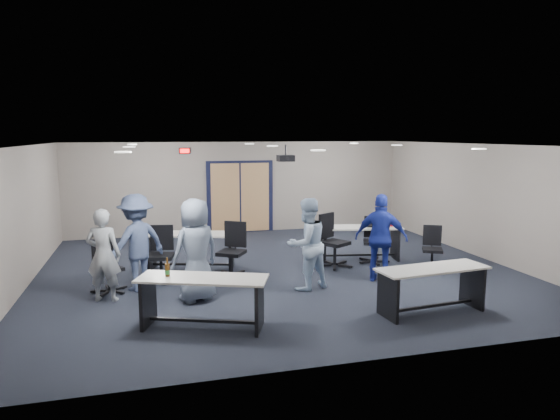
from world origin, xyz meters
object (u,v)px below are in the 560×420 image
object	(u,v)px
chair_loose_left	(109,267)
person_plaid	(196,250)
chair_back_a	(161,254)
person_gray	(103,255)
chair_back_d	(374,240)
person_lightblue	(307,244)
person_navy	(381,238)
table_front_right	(432,282)
chair_back_c	(335,241)
chair_back_b	(231,250)
person_back	(137,242)
table_front_left	(202,293)
chair_loose_right	(432,248)
table_back_left	(191,245)
table_back_right	(360,237)

from	to	relation	value
chair_loose_left	person_plaid	distance (m)	1.81
chair_back_a	person_gray	bearing A→B (deg)	-124.57
chair_back_a	chair_back_d	bearing A→B (deg)	13.04
person_lightblue	person_navy	bearing A→B (deg)	163.22
chair_back_d	chair_loose_left	world-z (taller)	chair_back_d
person_plaid	person_navy	distance (m)	3.69
person_plaid	chair_back_a	bearing A→B (deg)	-94.16
table_front_right	chair_back_c	xyz separation A→B (m)	(-0.50, 3.09, 0.07)
chair_back_b	person_gray	world-z (taller)	person_gray
chair_back_b	chair_back_a	bearing A→B (deg)	-153.17
chair_back_c	person_lightblue	world-z (taller)	person_lightblue
chair_back_d	person_navy	bearing A→B (deg)	-86.58
chair_back_c	person_back	size ratio (longest dim) A/B	0.65
table_front_left	person_lightblue	xyz separation A→B (m)	(2.13, 1.43, 0.33)
chair_loose_left	person_back	bearing A→B (deg)	-25.19
table_front_right	person_lightblue	xyz separation A→B (m)	(-1.60, 1.74, 0.35)
person_gray	table_front_right	bearing A→B (deg)	175.12
chair_loose_right	person_back	size ratio (longest dim) A/B	0.52
table_back_left	chair_back_c	xyz separation A→B (m)	(3.09, -0.63, 0.05)
table_front_right	chair_back_b	world-z (taller)	chair_back_b
table_back_left	person_back	bearing A→B (deg)	-116.74
table_front_left	person_back	bearing A→B (deg)	135.20
table_front_right	chair_loose_left	distance (m)	5.78
chair_back_d	person_plaid	size ratio (longest dim) A/B	0.57
chair_back_b	person_plaid	world-z (taller)	person_plaid
table_back_left	chair_back_a	bearing A→B (deg)	-116.62
chair_back_a	person_lightblue	bearing A→B (deg)	-14.80
table_back_left	person_gray	world-z (taller)	person_gray
table_back_left	person_navy	bearing A→B (deg)	-11.34
chair_back_a	person_plaid	world-z (taller)	person_plaid
table_back_left	person_plaid	xyz separation A→B (m)	(-0.10, -2.11, 0.37)
person_back	chair_back_a	bearing A→B (deg)	-166.39
chair_back_c	chair_back_d	world-z (taller)	chair_back_c
chair_back_d	table_front_right	bearing A→B (deg)	-75.12
table_back_right	person_lightblue	world-z (taller)	person_lightblue
table_back_right	person_gray	xyz separation A→B (m)	(-5.56, -1.56, 0.29)
table_back_right	chair_back_d	distance (m)	0.40
table_front_right	table_back_right	bearing A→B (deg)	79.91
table_back_left	person_navy	distance (m)	4.06
table_back_left	person_back	size ratio (longest dim) A/B	1.13
person_gray	chair_back_c	bearing A→B (deg)	-151.13
table_front_left	chair_loose_left	xyz separation A→B (m)	(-1.49, 2.16, -0.06)
chair_loose_right	table_front_left	bearing A→B (deg)	-130.99
person_gray	person_navy	world-z (taller)	person_navy
chair_loose_left	person_lightblue	xyz separation A→B (m)	(3.62, -0.73, 0.38)
chair_back_d	person_back	distance (m)	5.25
chair_back_a	person_back	xyz separation A→B (m)	(-0.44, -0.47, 0.36)
person_gray	person_lightblue	xyz separation A→B (m)	(3.66, -0.27, 0.04)
table_back_left	chair_back_d	world-z (taller)	chair_back_d
chair_loose_right	chair_back_c	bearing A→B (deg)	-173.07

